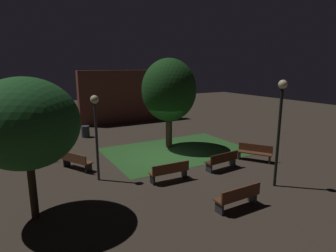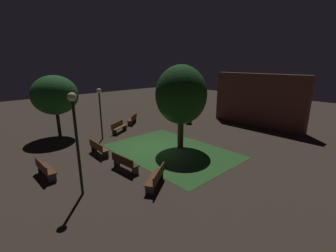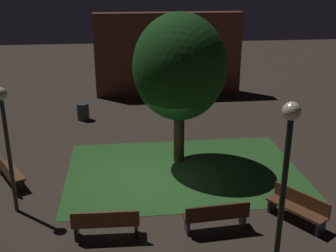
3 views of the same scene
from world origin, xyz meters
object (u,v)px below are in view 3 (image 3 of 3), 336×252
object	(u,v)px
lamp_post_plaza_west	(5,128)
lamp_post_path_center	(285,172)
tree_back_right	(180,68)
bench_near_trees	(298,207)
bench_front_right	(216,215)
bench_corner	(8,171)
trash_bin	(83,111)
bench_by_lamp	(106,222)

from	to	relation	value
lamp_post_plaza_west	lamp_post_path_center	bearing A→B (deg)	-33.99
tree_back_right	lamp_post_plaza_west	world-z (taller)	tree_back_right
bench_near_trees	lamp_post_plaza_west	distance (m)	8.56
bench_front_right	bench_corner	size ratio (longest dim) A/B	1.01
bench_front_right	lamp_post_plaza_west	size ratio (longest dim) A/B	0.48
lamp_post_plaza_west	trash_bin	bearing A→B (deg)	80.55
lamp_post_path_center	tree_back_right	bearing A→B (deg)	98.33
tree_back_right	lamp_post_path_center	world-z (taller)	tree_back_right
bench_near_trees	lamp_post_path_center	world-z (taller)	lamp_post_path_center
lamp_post_plaza_west	lamp_post_path_center	world-z (taller)	lamp_post_path_center
bench_front_right	bench_corner	distance (m)	7.24
tree_back_right	lamp_post_plaza_west	size ratio (longest dim) A/B	1.44
bench_near_trees	tree_back_right	size ratio (longest dim) A/B	0.32
bench_front_right	tree_back_right	size ratio (longest dim) A/B	0.33
lamp_post_plaza_west	lamp_post_path_center	size ratio (longest dim) A/B	0.85
bench_corner	lamp_post_plaza_west	bearing A→B (deg)	-71.25
tree_back_right	lamp_post_path_center	bearing A→B (deg)	-81.67
lamp_post_plaza_west	tree_back_right	bearing A→B (deg)	29.32
bench_front_right	bench_near_trees	world-z (taller)	same
bench_front_right	bench_corner	bearing A→B (deg)	151.06
bench_front_right	trash_bin	xyz separation A→B (m)	(-4.35, 9.93, -0.07)
bench_corner	lamp_post_plaza_west	xyz separation A→B (m)	(0.61, -1.81, 2.18)
bench_corner	lamp_post_plaza_west	distance (m)	2.90
bench_by_lamp	bench_corner	xyz separation A→B (m)	(-3.33, 3.50, 0.00)
tree_back_right	lamp_post_path_center	xyz separation A→B (m)	(1.07, -7.32, -0.53)
bench_corner	lamp_post_path_center	world-z (taller)	lamp_post_path_center
bench_by_lamp	trash_bin	xyz separation A→B (m)	(-1.35, 9.93, -0.07)
bench_by_lamp	bench_near_trees	size ratio (longest dim) A/B	1.03
tree_back_right	bench_front_right	bearing A→B (deg)	-85.33
bench_by_lamp	bench_near_trees	world-z (taller)	same
trash_bin	bench_by_lamp	bearing A→B (deg)	-82.27
bench_near_trees	lamp_post_path_center	xyz separation A→B (m)	(-1.73, -2.82, 2.58)
bench_corner	trash_bin	world-z (taller)	bench_corner
bench_front_right	bench_corner	world-z (taller)	same
bench_by_lamp	bench_front_right	size ratio (longest dim) A/B	0.99
bench_near_trees	lamp_post_plaza_west	bearing A→B (deg)	169.57
bench_front_right	lamp_post_plaza_west	xyz separation A→B (m)	(-5.72, 1.69, 2.18)
bench_near_trees	bench_corner	distance (m)	9.36
bench_front_right	lamp_post_plaza_west	world-z (taller)	lamp_post_plaza_west
tree_back_right	bench_by_lamp	bearing A→B (deg)	-119.19
bench_front_right	trash_bin	size ratio (longest dim) A/B	2.23
bench_by_lamp	trash_bin	distance (m)	10.02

